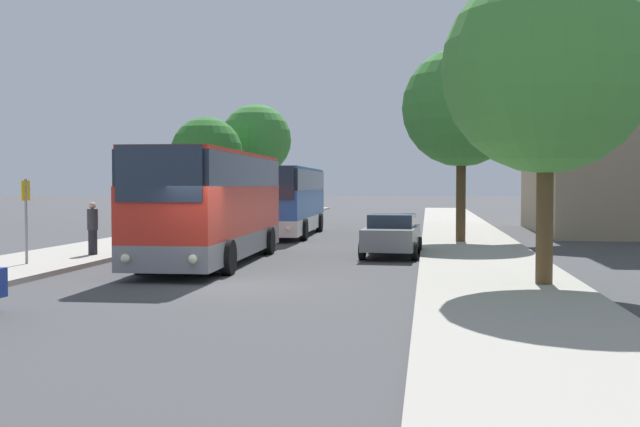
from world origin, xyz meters
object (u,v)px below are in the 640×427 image
bus_stop_sign (26,211)px  tree_right_near (462,108)px  bus_front (213,204)px  parked_car_right_near (392,234)px  tree_left_far (207,153)px  bus_middle (288,200)px  tree_left_near (256,140)px  pedestrian_waiting_far (93,228)px  tree_right_mid (546,70)px

bus_stop_sign → tree_right_near: size_ratio=0.32×
tree_right_near → bus_front: bearing=-133.8°
parked_car_right_near → tree_left_far: size_ratio=0.65×
bus_middle → tree_left_far: tree_left_far is taller
tree_left_near → bus_middle: bearing=-69.8°
tree_left_far → pedestrian_waiting_far: bearing=-84.6°
pedestrian_waiting_far → tree_left_near: (0.03, 24.43, 4.44)m
parked_car_right_near → tree_right_near: 7.94m
bus_front → tree_left_far: (-6.25, 20.05, 2.54)m
bus_stop_sign → tree_left_near: size_ratio=0.33×
parked_car_right_near → bus_middle: bearing=-58.3°
tree_right_near → tree_left_near: bearing=127.4°
bus_middle → bus_stop_sign: 16.42m
tree_left_near → tree_right_near: 20.82m
bus_middle → tree_left_far: size_ratio=1.71×
tree_left_far → tree_right_mid: bearing=-57.5°
bus_front → bus_middle: size_ratio=0.98×
parked_car_right_near → tree_left_near: 24.76m
bus_stop_sign → tree_left_near: bearing=88.6°
tree_right_mid → pedestrian_waiting_far: bearing=158.4°
tree_left_near → tree_right_near: (12.64, -16.54, 0.26)m
bus_front → tree_left_near: (-4.40, 25.13, 3.60)m
parked_car_right_near → tree_left_far: (-11.87, 17.07, 3.64)m
bus_front → tree_left_far: bearing=105.7°
tree_left_near → tree_right_mid: (14.03, -30.01, -0.24)m
bus_stop_sign → pedestrian_waiting_far: (0.65, 3.11, -0.68)m
bus_stop_sign → tree_left_far: tree_left_far is taller
pedestrian_waiting_far → tree_right_mid: bearing=58.4°
bus_front → tree_left_far: 21.15m
bus_front → bus_stop_sign: 5.62m
tree_left_near → tree_right_near: size_ratio=0.95×
parked_car_right_near → bus_stop_sign: (-10.70, -5.38, 0.95)m
bus_stop_sign → pedestrian_waiting_far: size_ratio=1.43×
bus_front → tree_right_mid: size_ratio=1.41×
bus_middle → tree_left_near: size_ratio=1.43×
bus_middle → tree_left_far: (-6.22, 6.83, 2.64)m
bus_stop_sign → tree_left_far: size_ratio=0.40×
tree_right_near → bus_stop_sign: bearing=-140.5°
bus_middle → pedestrian_waiting_far: bus_middle is taller
bus_middle → bus_stop_sign: (-5.05, -15.62, -0.05)m
parked_car_right_near → bus_front: bearing=30.8°
pedestrian_waiting_far → tree_right_near: (12.67, 7.89, 4.70)m
tree_left_near → tree_left_far: bearing=-110.0°
bus_middle → tree_left_near: (-4.37, 11.91, 3.70)m
parked_car_right_near → tree_left_near: size_ratio=0.55×
parked_car_right_near → pedestrian_waiting_far: 10.31m
bus_middle → tree_right_mid: size_ratio=1.45×
bus_front → bus_middle: bearing=88.5°
bus_front → tree_right_near: bearing=44.6°
parked_car_right_near → tree_right_near: tree_right_near is taller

